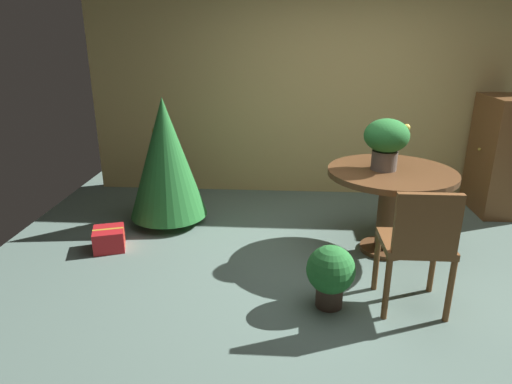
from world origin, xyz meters
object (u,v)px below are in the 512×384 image
Objects in this scene: flower_vase at (386,139)px; wooden_chair_near at (419,242)px; gift_box_red at (109,239)px; potted_plant at (331,273)px; round_dining_table at (390,189)px; holiday_tree at (166,158)px; wooden_cabinet at (498,155)px.

wooden_chair_near is at bearing -85.69° from flower_vase.
potted_plant reaches higher than gift_box_red.
holiday_tree reaches higher than round_dining_table.
round_dining_table is at bearing -13.37° from holiday_tree.
round_dining_table is at bearing 90.00° from wooden_chair_near.
gift_box_red is 4.19m from wooden_cabinet.
flower_vase is 1.33m from potted_plant.
wooden_cabinet is (1.48, 1.10, -0.41)m from flower_vase.
flower_vase is 0.94× the size of potted_plant.
wooden_cabinet is at bearing 17.54° from gift_box_red.
holiday_tree is (-2.08, 0.50, -0.34)m from flower_vase.
gift_box_red is (-2.49, -0.16, -0.95)m from flower_vase.
round_dining_table is 2.62m from gift_box_red.
wooden_cabinet is (3.56, 0.60, -0.07)m from holiday_tree.
holiday_tree is at bearing 166.63° from round_dining_table.
flower_vase is 1.27× the size of gift_box_red.
wooden_chair_near is (0.07, -0.97, -0.50)m from flower_vase.
wooden_cabinet is at bearing 36.58° from flower_vase.
wooden_chair_near is 1.98× the size of potted_plant.
wooden_chair_near is 2.50m from wooden_cabinet.
gift_box_red is at bearing -121.90° from holiday_tree.
holiday_tree is (-2.15, 1.47, 0.16)m from wooden_chair_near.
holiday_tree is 3.61m from wooden_cabinet.
round_dining_table is 2.50× the size of flower_vase.
potted_plant is at bearing -134.19° from wooden_cabinet.
round_dining_table is 1.18× the size of wooden_chair_near.
wooden_chair_near reaches higher than round_dining_table.
flower_vase is 2.17m from holiday_tree.
holiday_tree is 2.18m from potted_plant.
wooden_chair_near is 2.61m from holiday_tree.
flower_vase is at bearing 169.13° from round_dining_table.
round_dining_table reaches higher than potted_plant.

